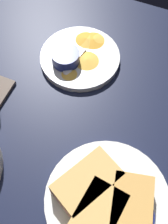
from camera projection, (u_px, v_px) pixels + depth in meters
ground_plane at (57, 159)px, 66.67cm from camera, size 110.00×110.00×3.00cm
plate_sandwich_main at (107, 200)px, 59.99cm from camera, size 25.60×25.60×1.60cm
sandwich_half_near at (87, 183)px, 58.46cm from camera, size 15.04×12.69×4.80cm
sandwich_half_far at (96, 219)px, 55.18cm from camera, size 14.02×9.14×4.80cm
sandwich_half_extra at (131, 210)px, 55.93cm from camera, size 14.49×10.33×4.80cm
ramekin_dark_sauce at (132, 217)px, 55.62cm from camera, size 7.87×7.87×3.89cm
spoon_by_dark_ramekin at (104, 202)px, 58.64cm from camera, size 2.91×9.96×0.80cm
plate_chips_companion at (80, 58)px, 78.12cm from camera, size 21.04×21.04×1.60cm
ramekin_light_gravy at (65, 57)px, 74.97cm from camera, size 7.18×7.18×3.25cm
spoon_by_gravy_ramekin at (70, 67)px, 75.18cm from camera, size 9.96×2.93×0.80cm
plantain_chip_scatter at (88, 46)px, 78.57cm from camera, size 19.81×10.59×0.60cm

